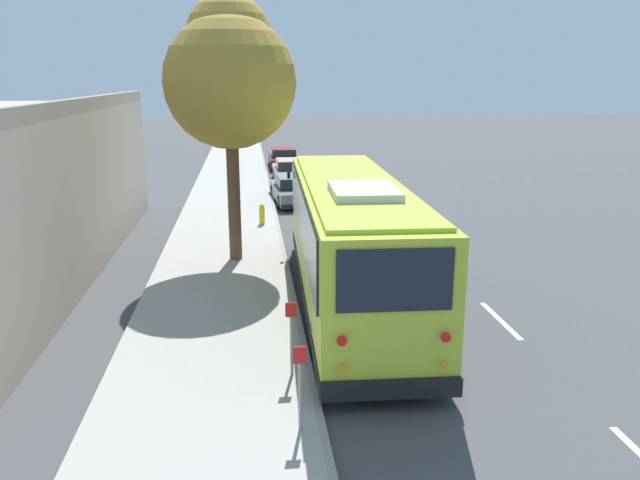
{
  "coord_description": "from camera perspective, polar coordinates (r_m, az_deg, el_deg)",
  "views": [
    {
      "loc": [
        -15.88,
        2.63,
        5.7
      ],
      "look_at": [
        0.8,
        0.69,
        1.3
      ],
      "focal_mm": 35.0,
      "sensor_mm": 36.0,
      "label": 1
    }
  ],
  "objects": [
    {
      "name": "ground_plane",
      "position": [
        17.08,
        2.64,
        -4.83
      ],
      "size": [
        160.0,
        160.0,
        0.0
      ],
      "primitive_type": "plane",
      "color": "#474749"
    },
    {
      "name": "shuttle_bus",
      "position": [
        15.72,
        2.87,
        0.4
      ],
      "size": [
        11.15,
        2.86,
        3.4
      ],
      "rotation": [
        0.0,
        0.0,
        -0.03
      ],
      "color": "#ADC633",
      "rests_on": "ground"
    },
    {
      "name": "sign_post_near",
      "position": [
        10.22,
        -1.83,
        -13.34
      ],
      "size": [
        0.06,
        0.22,
        1.46
      ],
      "color": "gray",
      "rests_on": "sidewalk_slab"
    },
    {
      "name": "curb_strip",
      "position": [
        16.89,
        -2.57,
        -4.8
      ],
      "size": [
        80.0,
        0.14,
        0.15
      ],
      "primitive_type": "cube",
      "color": "gray",
      "rests_on": "ground"
    },
    {
      "name": "parked_sedan_maroon",
      "position": [
        40.79,
        -3.37,
        7.44
      ],
      "size": [
        4.63,
        1.84,
        1.26
      ],
      "rotation": [
        0.0,
        0.0,
        -0.0
      ],
      "color": "maroon",
      "rests_on": "ground"
    },
    {
      "name": "parked_sedan_gray",
      "position": [
        29.19,
        -2.56,
        4.58
      ],
      "size": [
        4.7,
        1.95,
        1.27
      ],
      "rotation": [
        0.0,
        0.0,
        0.07
      ],
      "color": "slate",
      "rests_on": "ground"
    },
    {
      "name": "sign_post_far",
      "position": [
        11.94,
        -2.62,
        -8.97
      ],
      "size": [
        0.06,
        0.22,
        1.48
      ],
      "color": "gray",
      "rests_on": "sidewalk_slab"
    },
    {
      "name": "lane_stripe_ahead",
      "position": [
        21.17,
        10.0,
        -1.16
      ],
      "size": [
        2.4,
        0.14,
        0.01
      ],
      "primitive_type": "cube",
      "color": "silver",
      "rests_on": "ground"
    },
    {
      "name": "fire_hydrant",
      "position": [
        24.31,
        -5.33,
        2.39
      ],
      "size": [
        0.22,
        0.22,
        0.81
      ],
      "color": "gold",
      "rests_on": "sidewalk_slab"
    },
    {
      "name": "street_tree",
      "position": [
        19.19,
        -8.26,
        14.85
      ],
      "size": [
        3.93,
        3.93,
        7.97
      ],
      "color": "brown",
      "rests_on": "sidewalk_slab"
    },
    {
      "name": "sidewalk_slab",
      "position": [
        16.88,
        -9.43,
        -5.0
      ],
      "size": [
        80.0,
        3.89,
        0.15
      ],
      "primitive_type": "cube",
      "color": "#A3A099",
      "rests_on": "ground"
    },
    {
      "name": "lane_stripe_mid",
      "position": [
        15.82,
        16.15,
        -7.04
      ],
      "size": [
        2.4,
        0.14,
        0.01
      ],
      "primitive_type": "cube",
      "color": "silver",
      "rests_on": "ground"
    },
    {
      "name": "parked_sedan_tan",
      "position": [
        34.84,
        -2.79,
        6.25
      ],
      "size": [
        4.63,
        1.78,
        1.3
      ],
      "rotation": [
        0.0,
        0.0,
        0.02
      ],
      "color": "tan",
      "rests_on": "ground"
    }
  ]
}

